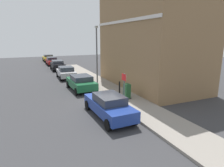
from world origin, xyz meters
TOP-DOWN VIEW (x-y plane):
  - ground at (0.00, 0.00)m, footprint 80.00×80.00m
  - sidewalk at (1.93, 6.00)m, footprint 2.53×30.00m
  - corner_building at (6.22, 3.59)m, footprint 6.14×11.18m
  - car_blue at (-0.58, -2.19)m, footprint 1.87×4.53m
  - car_green at (-0.44, 4.59)m, footprint 2.04×4.11m
  - car_silver at (-0.62, 10.64)m, footprint 1.96×4.02m
  - car_black at (-0.56, 17.36)m, footprint 1.88×4.36m
  - car_red at (-0.62, 23.25)m, footprint 1.87×4.45m
  - car_yellow at (-0.55, 29.09)m, footprint 1.99×4.35m
  - utility_cabinet at (1.99, 0.27)m, footprint 0.46×0.61m
  - bollard_near_cabinet at (2.09, 1.77)m, footprint 0.14×0.14m
  - street_sign at (0.91, -1.31)m, footprint 0.08×0.60m
  - lamppost at (1.81, 6.51)m, footprint 0.20×0.44m

SIDE VIEW (x-z plane):
  - ground at x=0.00m, z-range 0.00..0.00m
  - sidewalk at x=1.93m, z-range 0.00..0.15m
  - utility_cabinet at x=1.99m, z-range 0.11..1.26m
  - bollard_near_cabinet at x=2.09m, z-range 0.19..1.22m
  - car_yellow at x=-0.55m, z-range 0.03..1.38m
  - car_red at x=-0.62m, z-range 0.03..1.43m
  - car_silver at x=-0.62m, z-range 0.04..1.44m
  - car_green at x=-0.44m, z-range 0.04..1.44m
  - car_blue at x=-0.58m, z-range 0.03..1.46m
  - car_black at x=-0.56m, z-range 0.05..1.47m
  - street_sign at x=0.91m, z-range 0.51..2.81m
  - lamppost at x=1.81m, z-range 0.44..6.16m
  - corner_building at x=6.22m, z-range 0.00..9.83m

